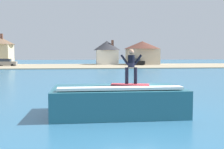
# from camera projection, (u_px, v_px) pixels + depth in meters

# --- Properties ---
(ground_plane) EXTENTS (260.00, 260.00, 0.00)m
(ground_plane) POSITION_uv_depth(u_px,v_px,m) (132.00, 113.00, 13.56)
(ground_plane) COLOR teal
(wave_crest) EXTENTS (6.23, 3.47, 1.45)m
(wave_crest) POSITION_uv_depth(u_px,v_px,m) (118.00, 100.00, 13.31)
(wave_crest) COLOR #266473
(wave_crest) RESTS_ON ground_plane
(surfboard) EXTENTS (1.84, 0.89, 0.06)m
(surfboard) POSITION_uv_depth(u_px,v_px,m) (130.00, 84.00, 12.88)
(surfboard) COLOR #D8333F
(surfboard) RESTS_ON wave_crest
(surfer) EXTENTS (1.03, 0.32, 1.63)m
(surfer) POSITION_uv_depth(u_px,v_px,m) (131.00, 65.00, 12.88)
(surfer) COLOR black
(surfer) RESTS_ON surfboard
(shoreline_bank) EXTENTS (120.00, 23.91, 0.19)m
(shoreline_bank) POSITION_uv_depth(u_px,v_px,m) (92.00, 66.00, 65.28)
(shoreline_bank) COLOR tan
(shoreline_bank) RESTS_ON ground_plane
(car_near_shore) EXTENTS (4.54, 2.09, 1.86)m
(car_near_shore) POSITION_uv_depth(u_px,v_px,m) (6.00, 63.00, 63.64)
(car_near_shore) COLOR gray
(car_near_shore) RESTS_ON ground_plane
(car_far_shore) EXTENTS (3.97, 2.21, 1.86)m
(car_far_shore) POSITION_uv_depth(u_px,v_px,m) (136.00, 62.00, 67.79)
(car_far_shore) COLOR black
(car_far_shore) RESTS_ON ground_plane
(house_gabled_white) EXTENTS (9.84, 9.84, 6.36)m
(house_gabled_white) POSITION_uv_depth(u_px,v_px,m) (142.00, 52.00, 72.93)
(house_gabled_white) COLOR beige
(house_gabled_white) RESTS_ON ground_plane
(house_small_cottage) EXTENTS (7.20, 7.20, 6.63)m
(house_small_cottage) POSITION_uv_depth(u_px,v_px,m) (107.00, 51.00, 73.26)
(house_small_cottage) COLOR silver
(house_small_cottage) RESTS_ON ground_plane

